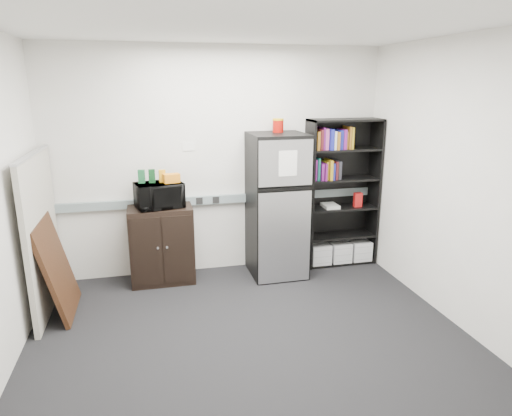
% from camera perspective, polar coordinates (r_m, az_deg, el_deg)
% --- Properties ---
extents(floor, '(4.00, 4.00, 0.00)m').
position_cam_1_polar(floor, '(4.35, -0.64, -16.04)').
color(floor, black).
rests_on(floor, ground).
extents(wall_back, '(4.00, 0.02, 2.70)m').
position_cam_1_polar(wall_back, '(5.51, -4.71, 5.73)').
color(wall_back, silver).
rests_on(wall_back, floor).
extents(wall_right, '(0.02, 3.50, 2.70)m').
position_cam_1_polar(wall_right, '(4.68, 23.99, 2.73)').
color(wall_right, silver).
rests_on(wall_right, floor).
extents(ceiling, '(4.00, 3.50, 0.02)m').
position_cam_1_polar(ceiling, '(3.74, -0.77, 22.03)').
color(ceiling, white).
rests_on(ceiling, wall_back).
extents(electrical_raceway, '(3.92, 0.05, 0.10)m').
position_cam_1_polar(electrical_raceway, '(5.57, -4.57, 1.11)').
color(electrical_raceway, gray).
rests_on(electrical_raceway, wall_back).
extents(wall_note, '(0.14, 0.00, 0.10)m').
position_cam_1_polar(wall_note, '(5.44, -8.43, 7.61)').
color(wall_note, white).
rests_on(wall_note, wall_back).
extents(bookshelf, '(0.90, 0.34, 1.85)m').
position_cam_1_polar(bookshelf, '(5.85, 10.64, 1.70)').
color(bookshelf, black).
rests_on(bookshelf, floor).
extents(cubicle_partition, '(0.06, 1.30, 1.62)m').
position_cam_1_polar(cubicle_partition, '(5.04, -25.21, -2.92)').
color(cubicle_partition, '#ABA597').
rests_on(cubicle_partition, floor).
extents(cabinet, '(0.72, 0.48, 0.90)m').
position_cam_1_polar(cabinet, '(5.44, -11.69, -4.48)').
color(cabinet, black).
rests_on(cabinet, floor).
extents(microwave, '(0.58, 0.45, 0.28)m').
position_cam_1_polar(microwave, '(5.25, -12.03, 1.57)').
color(microwave, black).
rests_on(microwave, cabinet).
extents(snack_box_a, '(0.08, 0.06, 0.15)m').
position_cam_1_polar(snack_box_a, '(5.24, -14.11, 3.84)').
color(snack_box_a, '#17522C').
rests_on(snack_box_a, microwave).
extents(snack_box_b, '(0.07, 0.05, 0.15)m').
position_cam_1_polar(snack_box_b, '(5.24, -12.89, 3.91)').
color(snack_box_b, '#0C3616').
rests_on(snack_box_b, microwave).
extents(snack_box_c, '(0.07, 0.06, 0.14)m').
position_cam_1_polar(snack_box_c, '(5.24, -11.65, 3.93)').
color(snack_box_c, orange).
rests_on(snack_box_c, microwave).
extents(snack_bag, '(0.20, 0.14, 0.10)m').
position_cam_1_polar(snack_bag, '(5.20, -10.53, 3.68)').
color(snack_bag, orange).
rests_on(snack_bag, microwave).
extents(refrigerator, '(0.65, 0.68, 1.71)m').
position_cam_1_polar(refrigerator, '(5.44, 2.65, 0.29)').
color(refrigerator, black).
rests_on(refrigerator, floor).
extents(coffee_can, '(0.13, 0.13, 0.18)m').
position_cam_1_polar(coffee_can, '(5.41, 2.77, 10.38)').
color(coffee_can, '#9D0E07').
rests_on(coffee_can, refrigerator).
extents(framed_poster, '(0.28, 0.78, 0.98)m').
position_cam_1_polar(framed_poster, '(4.98, -23.63, -6.77)').
color(framed_poster, black).
rests_on(framed_poster, floor).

